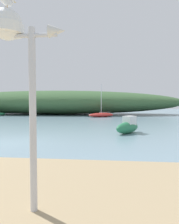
{
  "coord_description": "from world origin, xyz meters",
  "views": [
    {
      "loc": [
        5.45,
        -10.07,
        2.09
      ],
      "look_at": [
        3.61,
        7.63,
        1.26
      ],
      "focal_mm": 32.56,
      "sensor_mm": 36.0,
      "label": 1
    }
  ],
  "objects_px": {
    "seagull_on_radar": "(7,1)",
    "sailboat_by_sandbar": "(101,115)",
    "mast_structure": "(14,43)",
    "motorboat_mid_channel": "(128,126)"
  },
  "relations": [
    {
      "from": "seagull_on_radar",
      "to": "sailboat_by_sandbar",
      "type": "height_order",
      "value": "sailboat_by_sandbar"
    },
    {
      "from": "seagull_on_radar",
      "to": "mast_structure",
      "type": "bearing_deg",
      "value": -7.54
    },
    {
      "from": "seagull_on_radar",
      "to": "motorboat_mid_channel",
      "type": "relative_size",
      "value": 0.14
    },
    {
      "from": "sailboat_by_sandbar",
      "to": "seagull_on_radar",
      "type": "bearing_deg",
      "value": -90.89
    },
    {
      "from": "mast_structure",
      "to": "seagull_on_radar",
      "type": "xyz_separation_m",
      "value": [
        -0.12,
        0.02,
        0.71
      ]
    },
    {
      "from": "seagull_on_radar",
      "to": "motorboat_mid_channel",
      "type": "height_order",
      "value": "seagull_on_radar"
    },
    {
      "from": "mast_structure",
      "to": "seagull_on_radar",
      "type": "distance_m",
      "value": 0.72
    },
    {
      "from": "motorboat_mid_channel",
      "to": "sailboat_by_sandbar",
      "type": "bearing_deg",
      "value": 99.32
    },
    {
      "from": "mast_structure",
      "to": "motorboat_mid_channel",
      "type": "bearing_deg",
      "value": 75.11
    },
    {
      "from": "seagull_on_radar",
      "to": "motorboat_mid_channel",
      "type": "bearing_deg",
      "value": 74.48
    }
  ]
}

